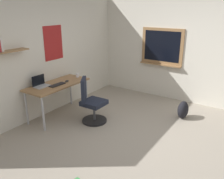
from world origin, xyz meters
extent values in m
plane|color=#9E9384|center=(0.00, 0.00, 0.00)|extent=(5.20, 5.20, 0.00)
cube|color=silver|center=(0.00, 2.45, 1.30)|extent=(5.00, 0.10, 2.60)
cube|color=#997047|center=(-0.84, 2.30, 1.55)|extent=(0.68, 0.20, 0.02)
cube|color=#A51E1E|center=(0.29, 2.39, 1.55)|extent=(0.52, 0.01, 0.74)
cube|color=silver|center=(-1.00, 2.33, 1.68)|extent=(0.04, 0.14, 0.23)
cube|color=silver|center=(2.45, 0.00, 1.30)|extent=(0.10, 5.00, 2.60)
cube|color=#997047|center=(2.38, 0.72, 1.35)|extent=(0.04, 1.10, 0.90)
cube|color=black|center=(2.37, 0.72, 1.35)|extent=(0.01, 0.94, 0.76)
cube|color=#997047|center=(2.34, 0.72, 0.89)|extent=(0.12, 1.10, 0.03)
cube|color=#997047|center=(0.00, 2.06, 0.73)|extent=(1.42, 0.62, 0.03)
cylinder|color=#B7B7BC|center=(-0.65, 1.81, 0.36)|extent=(0.04, 0.04, 0.72)
cylinder|color=#B7B7BC|center=(0.65, 1.81, 0.36)|extent=(0.04, 0.04, 0.72)
cylinder|color=#B7B7BC|center=(-0.65, 2.31, 0.36)|extent=(0.04, 0.04, 0.72)
cylinder|color=#B7B7BC|center=(0.65, 2.31, 0.36)|extent=(0.04, 0.04, 0.72)
cylinder|color=black|center=(0.21, 1.24, 0.02)|extent=(0.52, 0.52, 0.04)
cylinder|color=#4C4C51|center=(0.21, 1.24, 0.21)|extent=(0.05, 0.05, 0.34)
cube|color=#1E2333|center=(0.21, 1.24, 0.42)|extent=(0.44, 0.44, 0.09)
cube|color=#1E2333|center=(0.10, 1.41, 0.71)|extent=(0.37, 0.28, 0.48)
cube|color=#ADAFB5|center=(-0.32, 2.17, 0.76)|extent=(0.31, 0.21, 0.02)
cube|color=black|center=(-0.32, 2.27, 0.87)|extent=(0.31, 0.01, 0.21)
cube|color=black|center=(-0.07, 1.98, 0.76)|extent=(0.37, 0.13, 0.02)
ellipsoid|color=#262628|center=(0.21, 1.98, 0.77)|extent=(0.10, 0.06, 0.03)
cylinder|color=silver|center=(0.61, 2.03, 0.80)|extent=(0.08, 0.08, 0.09)
ellipsoid|color=black|center=(1.40, -0.26, 0.19)|extent=(0.32, 0.22, 0.39)
camera|label=1|loc=(-3.38, -1.61, 2.32)|focal=38.36mm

